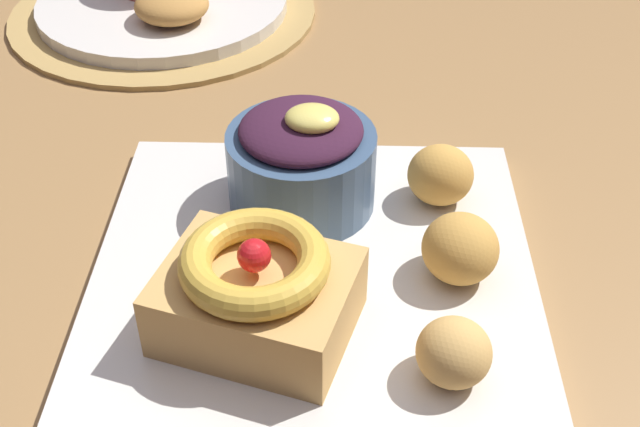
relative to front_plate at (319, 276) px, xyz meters
name	(u,v)px	position (x,y,z in m)	size (l,w,h in m)	color
dining_table	(343,207)	(0.02, 0.20, -0.10)	(1.36, 0.90, 0.73)	olive
woven_placemat	(167,12)	(-0.16, 0.37, 0.00)	(0.30, 0.30, 0.01)	#AD894C
front_plate	(319,276)	(0.00, 0.00, 0.00)	(0.27, 0.27, 0.01)	silver
cake_slice	(262,291)	(-0.03, -0.05, 0.03)	(0.12, 0.11, 0.06)	tan
berry_ramekin	(307,161)	(-0.01, 0.07, 0.04)	(0.10, 0.10, 0.08)	#3D5675
fritter_front	(466,249)	(0.09, 0.00, 0.03)	(0.05, 0.05, 0.04)	gold
fritter_middle	(460,352)	(0.08, -0.08, 0.02)	(0.04, 0.04, 0.04)	tan
fritter_back	(445,175)	(0.08, 0.07, 0.03)	(0.04, 0.04, 0.04)	gold
back_plate	(166,4)	(-0.16, 0.37, 0.01)	(0.24, 0.24, 0.01)	silver
back_pastry	(175,5)	(-0.14, 0.33, 0.03)	(0.07, 0.07, 0.03)	#B77F3D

